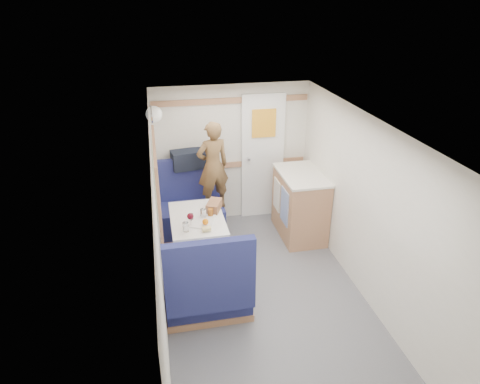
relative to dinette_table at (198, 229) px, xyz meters
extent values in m
plane|color=#515156|center=(0.65, -1.00, -0.57)|extent=(4.50, 4.50, 0.00)
plane|color=silver|center=(0.65, -1.00, 1.43)|extent=(4.50, 4.50, 0.00)
cube|color=silver|center=(0.65, 1.25, 0.43)|extent=(2.20, 0.02, 2.00)
cube|color=silver|center=(-0.45, -1.00, 0.43)|extent=(0.02, 4.50, 2.00)
cube|color=silver|center=(1.75, -1.00, 0.43)|extent=(0.02, 4.50, 2.00)
cube|color=#A5734A|center=(0.65, 1.23, 0.28)|extent=(2.15, 0.02, 0.08)
cube|color=#A5734A|center=(0.65, 1.23, 1.21)|extent=(2.15, 0.02, 0.08)
cube|color=#969C85|center=(-0.43, 0.00, 0.68)|extent=(0.04, 1.30, 0.72)
cube|color=white|center=(1.10, 1.22, 0.36)|extent=(0.62, 0.04, 1.86)
cube|color=orange|center=(1.10, 1.19, 0.88)|extent=(0.34, 0.03, 0.40)
cylinder|color=silver|center=(0.88, 1.17, 0.38)|extent=(0.04, 0.10, 0.04)
cube|color=white|center=(0.00, 0.00, 0.13)|extent=(0.62, 0.92, 0.04)
cylinder|color=silver|center=(0.00, 0.00, -0.22)|extent=(0.08, 0.08, 0.66)
cylinder|color=silver|center=(0.00, 0.00, -0.55)|extent=(0.36, 0.36, 0.03)
cube|color=navy|center=(0.00, 0.80, -0.34)|extent=(0.88, 0.50, 0.45)
cube|color=navy|center=(0.00, 1.08, 0.08)|extent=(0.88, 0.10, 0.80)
cube|color=#A5734A|center=(0.00, 0.80, -0.53)|extent=(0.90, 0.52, 0.08)
cube|color=navy|center=(0.00, -0.80, -0.34)|extent=(0.88, 0.50, 0.45)
cube|color=navy|center=(0.00, -1.08, 0.08)|extent=(0.88, 0.10, 0.80)
cube|color=#A5734A|center=(0.00, -0.80, -0.53)|extent=(0.90, 0.52, 0.08)
cube|color=#A5734A|center=(0.00, 1.12, 0.31)|extent=(0.90, 0.14, 0.04)
sphere|color=white|center=(-0.39, 0.85, 1.18)|extent=(0.20, 0.20, 0.20)
cube|color=#A5734A|center=(1.47, 0.55, -0.12)|extent=(0.54, 0.90, 0.90)
cube|color=silver|center=(1.47, 0.55, 0.34)|extent=(0.56, 0.92, 0.03)
cube|color=#5972B2|center=(1.19, 0.37, -0.02)|extent=(0.01, 0.30, 0.48)
cube|color=silver|center=(1.19, 0.73, -0.02)|extent=(0.01, 0.28, 0.44)
imported|color=brown|center=(0.30, 0.74, 0.48)|extent=(0.49, 0.39, 1.20)
cube|color=black|center=(0.05, 1.12, 0.46)|extent=(0.55, 0.33, 0.25)
cube|color=silver|center=(0.05, -0.12, 0.16)|extent=(0.35, 0.39, 0.02)
sphere|color=orange|center=(0.07, -0.22, 0.21)|extent=(0.07, 0.07, 0.07)
cube|color=#D5BD7B|center=(0.07, -0.34, 0.19)|extent=(0.10, 0.07, 0.03)
cylinder|color=white|center=(-0.09, -0.20, 0.16)|extent=(0.06, 0.06, 0.01)
cylinder|color=white|center=(-0.09, -0.20, 0.21)|extent=(0.01, 0.01, 0.10)
sphere|color=#4A0814|center=(-0.09, -0.20, 0.28)|extent=(0.08, 0.08, 0.08)
cylinder|color=white|center=(-0.16, -0.29, 0.21)|extent=(0.07, 0.07, 0.11)
cylinder|color=white|center=(0.07, -0.03, 0.21)|extent=(0.07, 0.07, 0.12)
cylinder|color=brown|center=(0.16, -0.01, 0.20)|extent=(0.06, 0.06, 0.10)
cylinder|color=black|center=(-0.07, -0.06, 0.20)|extent=(0.03, 0.03, 0.09)
cube|color=brown|center=(0.22, 0.15, 0.21)|extent=(0.23, 0.30, 0.11)
camera|label=1|loc=(-0.39, -4.41, 2.58)|focal=32.00mm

